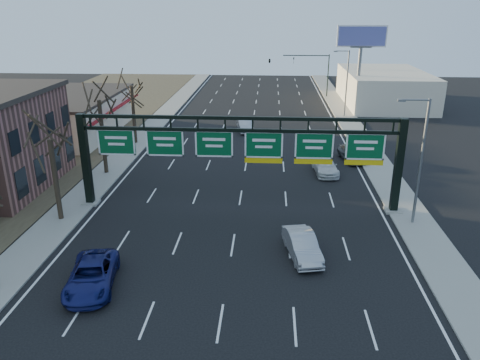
# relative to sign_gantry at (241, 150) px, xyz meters

# --- Properties ---
(ground) EXTENTS (160.00, 160.00, 0.00)m
(ground) POSITION_rel_sign_gantry_xyz_m (-0.16, -8.00, -4.63)
(ground) COLOR black
(ground) RESTS_ON ground
(sidewalk_left) EXTENTS (3.00, 120.00, 0.12)m
(sidewalk_left) POSITION_rel_sign_gantry_xyz_m (-12.96, 12.00, -4.57)
(sidewalk_left) COLOR gray
(sidewalk_left) RESTS_ON ground
(sidewalk_right) EXTENTS (3.00, 120.00, 0.12)m
(sidewalk_right) POSITION_rel_sign_gantry_xyz_m (12.64, 12.00, -4.57)
(sidewalk_right) COLOR gray
(sidewalk_right) RESTS_ON ground
(dirt_strip_left) EXTENTS (21.00, 120.00, 0.06)m
(dirt_strip_left) POSITION_rel_sign_gantry_xyz_m (-25.16, 12.00, -4.60)
(dirt_strip_left) COLOR #473D2B
(dirt_strip_left) RESTS_ON ground
(lane_markings) EXTENTS (21.60, 120.00, 0.01)m
(lane_markings) POSITION_rel_sign_gantry_xyz_m (-0.16, 12.00, -4.62)
(lane_markings) COLOR white
(lane_markings) RESTS_ON ground
(sign_gantry) EXTENTS (24.60, 1.20, 7.20)m
(sign_gantry) POSITION_rel_sign_gantry_xyz_m (0.00, 0.00, 0.00)
(sign_gantry) COLOR black
(sign_gantry) RESTS_ON ground
(cream_strip) EXTENTS (10.90, 18.40, 4.70)m
(cream_strip) POSITION_rel_sign_gantry_xyz_m (-21.64, 21.00, -2.27)
(cream_strip) COLOR beige
(cream_strip) RESTS_ON ground
(building_right_distant) EXTENTS (12.00, 20.00, 5.00)m
(building_right_distant) POSITION_rel_sign_gantry_xyz_m (19.84, 42.00, -2.13)
(building_right_distant) COLOR beige
(building_right_distant) RESTS_ON ground
(tree_gantry) EXTENTS (3.60, 3.60, 8.48)m
(tree_gantry) POSITION_rel_sign_gantry_xyz_m (-12.96, -3.00, 2.48)
(tree_gantry) COLOR black
(tree_gantry) RESTS_ON sidewalk_left
(tree_mid) EXTENTS (3.60, 3.60, 9.24)m
(tree_mid) POSITION_rel_sign_gantry_xyz_m (-12.96, 7.00, 3.23)
(tree_mid) COLOR black
(tree_mid) RESTS_ON sidewalk_left
(tree_far) EXTENTS (3.60, 3.60, 8.86)m
(tree_far) POSITION_rel_sign_gantry_xyz_m (-12.96, 17.00, 2.86)
(tree_far) COLOR black
(tree_far) RESTS_ON sidewalk_left
(streetlight_near) EXTENTS (2.15, 0.22, 9.00)m
(streetlight_near) POSITION_rel_sign_gantry_xyz_m (12.31, -2.00, 0.45)
(streetlight_near) COLOR slate
(streetlight_near) RESTS_ON sidewalk_right
(streetlight_far) EXTENTS (2.15, 0.22, 9.00)m
(streetlight_far) POSITION_rel_sign_gantry_xyz_m (12.31, 32.00, 0.45)
(streetlight_far) COLOR slate
(streetlight_far) RESTS_ON sidewalk_right
(billboard_right) EXTENTS (7.00, 0.50, 12.00)m
(billboard_right) POSITION_rel_sign_gantry_xyz_m (14.84, 36.98, 4.43)
(billboard_right) COLOR slate
(billboard_right) RESTS_ON ground
(traffic_signal_mast) EXTENTS (10.16, 0.54, 7.00)m
(traffic_signal_mast) POSITION_rel_sign_gantry_xyz_m (5.53, 47.00, 0.87)
(traffic_signal_mast) COLOR black
(traffic_signal_mast) RESTS_ON ground
(car_blue_suv) EXTENTS (3.27, 5.59, 1.46)m
(car_blue_suv) POSITION_rel_sign_gantry_xyz_m (-7.55, -11.33, -3.90)
(car_blue_suv) COLOR navy
(car_blue_suv) RESTS_ON ground
(car_silver_sedan) EXTENTS (2.49, 4.79, 1.50)m
(car_silver_sedan) POSITION_rel_sign_gantry_xyz_m (4.24, -7.18, -3.88)
(car_silver_sedan) COLOR #A1A2A5
(car_silver_sedan) RESTS_ON ground
(car_white_wagon) EXTENTS (2.38, 4.98, 1.40)m
(car_white_wagon) POSITION_rel_sign_gantry_xyz_m (7.30, 8.47, -3.93)
(car_white_wagon) COLOR silver
(car_white_wagon) RESTS_ON ground
(car_grey_far) EXTENTS (2.64, 4.78, 1.54)m
(car_grey_far) POSITION_rel_sign_gantry_xyz_m (10.34, 12.37, -3.86)
(car_grey_far) COLOR #3E4143
(car_grey_far) RESTS_ON ground
(car_silver_distant) EXTENTS (2.49, 4.86, 1.53)m
(car_silver_distant) POSITION_rel_sign_gantry_xyz_m (-0.97, 23.23, -3.87)
(car_silver_distant) COLOR #AAAAAE
(car_silver_distant) RESTS_ON ground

